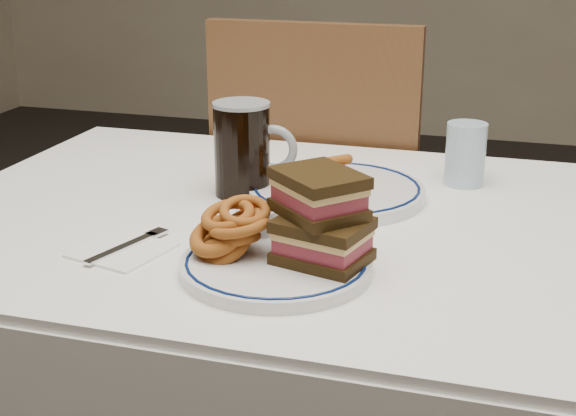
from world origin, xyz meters
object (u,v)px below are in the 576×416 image
(far_plate, at_px, (337,191))
(reuben_sandwich, at_px, (321,217))
(main_plate, at_px, (276,265))
(beer_mug, at_px, (244,148))
(chair_far, at_px, (325,211))

(far_plate, bearing_deg, reuben_sandwich, -80.86)
(main_plate, xyz_separation_m, reuben_sandwich, (0.06, 0.02, 0.07))
(reuben_sandwich, bearing_deg, beer_mug, 126.56)
(beer_mug, bearing_deg, chair_far, 88.48)
(beer_mug, bearing_deg, reuben_sandwich, -53.44)
(main_plate, distance_m, reuben_sandwich, 0.09)
(main_plate, xyz_separation_m, beer_mug, (-0.15, 0.29, 0.07))
(chair_far, height_order, beer_mug, chair_far)
(chair_far, relative_size, reuben_sandwich, 6.64)
(reuben_sandwich, bearing_deg, main_plate, -160.41)
(beer_mug, bearing_deg, main_plate, -63.26)
(reuben_sandwich, distance_m, beer_mug, 0.34)
(main_plate, relative_size, far_plate, 0.86)
(beer_mug, xyz_separation_m, far_plate, (0.15, 0.03, -0.07))
(main_plate, height_order, far_plate, far_plate)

